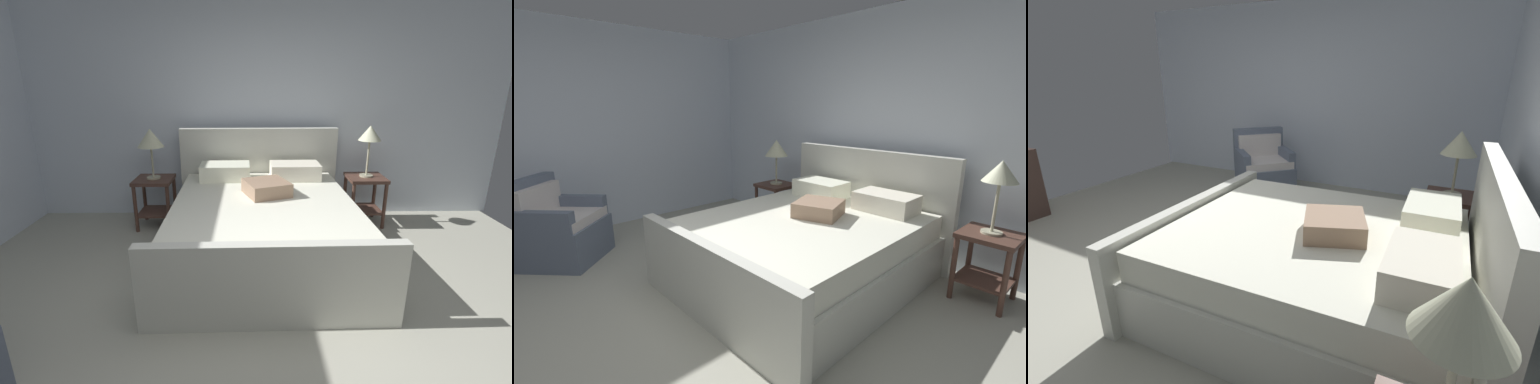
{
  "view_description": "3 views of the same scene",
  "coord_description": "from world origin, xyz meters",
  "views": [
    {
      "loc": [
        -0.2,
        -1.84,
        1.75
      ],
      "look_at": [
        -0.15,
        1.09,
        0.81
      ],
      "focal_mm": 25.13,
      "sensor_mm": 36.0,
      "label": 1
    },
    {
      "loc": [
        1.97,
        -0.88,
        1.65
      ],
      "look_at": [
        0.04,
        0.88,
        0.98
      ],
      "focal_mm": 24.49,
      "sensor_mm": 36.0,
      "label": 2
    },
    {
      "loc": [
        2.04,
        2.24,
        1.67
      ],
      "look_at": [
        -0.19,
        1.12,
        0.81
      ],
      "focal_mm": 24.45,
      "sensor_mm": 36.0,
      "label": 3
    }
  ],
  "objects": [
    {
      "name": "table_lamp_left",
      "position": [
        -1.35,
        2.26,
        1.07
      ],
      "size": [
        0.3,
        0.3,
        0.59
      ],
      "color": "#B7B293",
      "rests_on": "nightstand_left"
    },
    {
      "name": "wall_side_left",
      "position": [
        -2.99,
        0.0,
        1.32
      ],
      "size": [
        0.12,
        5.5,
        2.64
      ],
      "primitive_type": "cube",
      "color": "silver",
      "rests_on": "ground"
    },
    {
      "name": "bed",
      "position": [
        -0.08,
        1.48,
        0.34
      ],
      "size": [
        1.95,
        2.27,
        1.16
      ],
      "color": "silver",
      "rests_on": "ground"
    },
    {
      "name": "nightstand_left",
      "position": [
        -1.35,
        2.26,
        0.4
      ],
      "size": [
        0.44,
        0.44,
        0.6
      ],
      "color": "#51342A",
      "rests_on": "ground"
    },
    {
      "name": "armchair",
      "position": [
        -2.14,
        -0.19,
        0.35
      ],
      "size": [
        1.03,
        1.03,
        0.9
      ],
      "color": "slate",
      "rests_on": "ground"
    },
    {
      "name": "table_lamp_right",
      "position": [
        1.2,
        2.32,
        1.1
      ],
      "size": [
        0.26,
        0.26,
        0.61
      ],
      "color": "#B7B293",
      "rests_on": "nightstand_right"
    },
    {
      "name": "ground_plane",
      "position": [
        0.0,
        0.0,
        -0.01
      ],
      "size": [
        5.86,
        5.38,
        0.02
      ],
      "primitive_type": "cube",
      "color": "#AEAC9B"
    }
  ]
}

